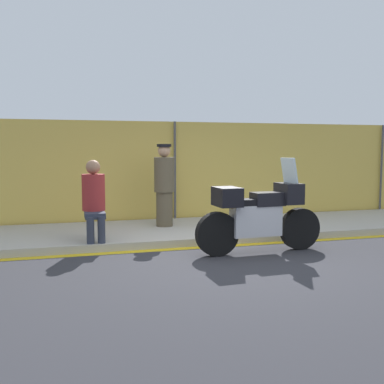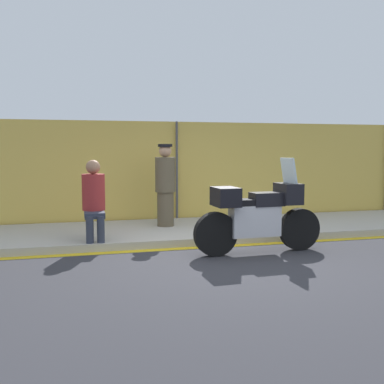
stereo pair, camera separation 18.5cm
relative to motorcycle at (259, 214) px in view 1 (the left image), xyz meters
The scene contains 7 objects.
ground_plane 0.97m from the motorcycle, 152.03° to the right, with size 120.00×120.00×0.00m, color #2D2D33.
sidewalk 2.09m from the motorcycle, 108.82° to the left, with size 40.53×2.41×0.13m.
curb_paint_stripe 1.09m from the motorcycle, 136.76° to the left, with size 40.53×0.18×0.01m.
storefront_fence 3.30m from the motorcycle, 101.48° to the left, with size 38.51×0.17×2.30m.
motorcycle is the anchor object (origin of this frame).
officer_standing 2.44m from the motorcycle, 117.11° to the left, with size 0.41×0.41×1.65m.
person_seated_on_curb 2.82m from the motorcycle, 155.07° to the left, with size 0.40×0.70×1.37m.
Camera 1 is at (-2.37, -6.31, 1.69)m, focal length 42.00 mm.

